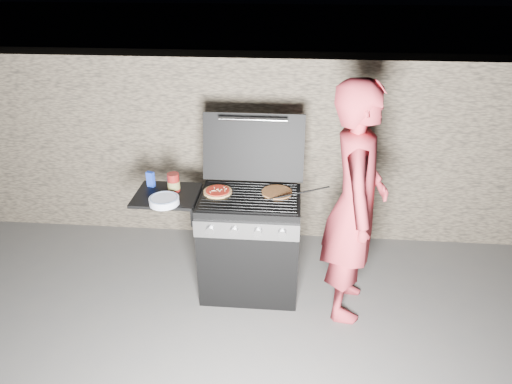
# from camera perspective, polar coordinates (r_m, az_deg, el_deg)

# --- Properties ---
(ground) EXTENTS (50.00, 50.00, 0.00)m
(ground) POSITION_cam_1_polar(r_m,az_deg,el_deg) (4.10, -0.71, -11.80)
(ground) COLOR #51504F
(stone_wall) EXTENTS (8.00, 0.35, 1.80)m
(stone_wall) POSITION_cam_1_polar(r_m,az_deg,el_deg) (4.54, 0.49, 5.62)
(stone_wall) COLOR #817058
(stone_wall) RESTS_ON ground
(gas_grill) EXTENTS (1.34, 0.79, 0.91)m
(gas_grill) POSITION_cam_1_polar(r_m,az_deg,el_deg) (3.86, -4.47, -6.34)
(gas_grill) COLOR black
(gas_grill) RESTS_ON ground
(pizza_topped) EXTENTS (0.29, 0.29, 0.03)m
(pizza_topped) POSITION_cam_1_polar(r_m,az_deg,el_deg) (3.65, -4.81, 0.11)
(pizza_topped) COLOR #AA834A
(pizza_topped) RESTS_ON gas_grill
(pizza_plain) EXTENTS (0.28, 0.28, 0.01)m
(pizza_plain) POSITION_cam_1_polar(r_m,az_deg,el_deg) (3.64, 2.63, -0.02)
(pizza_plain) COLOR #CA8849
(pizza_plain) RESTS_ON gas_grill
(sauce_jar) EXTENTS (0.11, 0.11, 0.15)m
(sauce_jar) POSITION_cam_1_polar(r_m,az_deg,el_deg) (3.72, -10.27, 1.22)
(sauce_jar) COLOR maroon
(sauce_jar) RESTS_ON gas_grill
(blue_carton) EXTENTS (0.07, 0.05, 0.13)m
(blue_carton) POSITION_cam_1_polar(r_m,az_deg,el_deg) (3.83, -13.04, 1.55)
(blue_carton) COLOR #1837B4
(blue_carton) RESTS_ON gas_grill
(plate_stack) EXTENTS (0.26, 0.26, 0.05)m
(plate_stack) POSITION_cam_1_polar(r_m,az_deg,el_deg) (3.56, -11.41, -1.07)
(plate_stack) COLOR white
(plate_stack) RESTS_ON gas_grill
(person) EXTENTS (0.52, 0.73, 1.90)m
(person) POSITION_cam_1_polar(r_m,az_deg,el_deg) (3.47, 12.27, -1.59)
(person) COLOR #BF333E
(person) RESTS_ON ground
(tongs) EXTENTS (0.47, 0.11, 0.10)m
(tongs) POSITION_cam_1_polar(r_m,az_deg,el_deg) (3.56, 5.43, -0.08)
(tongs) COLOR black
(tongs) RESTS_ON gas_grill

